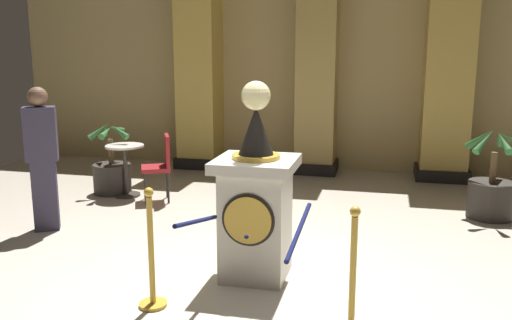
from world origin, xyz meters
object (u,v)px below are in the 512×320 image
at_px(pedestal_clock, 256,203).
at_px(potted_palm_left, 112,173).
at_px(stanchion_near, 152,266).
at_px(bystander_guest, 42,155).
at_px(cafe_table, 125,164).
at_px(cafe_chair_red, 161,162).
at_px(potted_palm_right, 491,193).
at_px(stanchion_far, 352,291).

distance_m(pedestal_clock, potted_palm_left, 3.83).
bearing_deg(stanchion_near, bystander_guest, 143.02).
distance_m(cafe_table, cafe_chair_red, 0.63).
bearing_deg(stanchion_near, pedestal_clock, 49.42).
bearing_deg(bystander_guest, pedestal_clock, -15.01).
height_order(pedestal_clock, cafe_chair_red, pedestal_clock).
bearing_deg(cafe_table, pedestal_clock, -43.03).
bearing_deg(potted_palm_left, cafe_table, -22.08).
xyz_separation_m(potted_palm_right, cafe_chair_red, (-4.47, -0.23, 0.24)).
bearing_deg(pedestal_clock, cafe_chair_red, 130.52).
bearing_deg(pedestal_clock, stanchion_near, -130.58).
relative_size(cafe_table, cafe_chair_red, 0.81).
distance_m(pedestal_clock, cafe_table, 3.52).
bearing_deg(bystander_guest, potted_palm_left, 92.43).
relative_size(stanchion_near, bystander_guest, 0.60).
height_order(pedestal_clock, stanchion_near, pedestal_clock).
xyz_separation_m(pedestal_clock, bystander_guest, (-2.78, 0.75, 0.19)).
bearing_deg(stanchion_far, bystander_guest, 156.27).
relative_size(stanchion_near, stanchion_far, 1.02).
xyz_separation_m(pedestal_clock, stanchion_far, (0.96, -0.90, -0.37)).
xyz_separation_m(stanchion_near, stanchion_far, (1.66, -0.08, -0.01)).
height_order(potted_palm_left, potted_palm_right, potted_palm_right).
bearing_deg(potted_palm_right, cafe_table, -178.68).
distance_m(potted_palm_left, potted_palm_right, 5.38).
height_order(pedestal_clock, cafe_table, pedestal_clock).
bearing_deg(cafe_chair_red, potted_palm_left, 165.51).
bearing_deg(stanchion_near, cafe_table, 120.09).
bearing_deg(potted_palm_right, bystander_guest, -161.59).
xyz_separation_m(stanchion_far, cafe_chair_red, (-2.91, 3.18, 0.22)).
distance_m(pedestal_clock, stanchion_near, 1.14).
height_order(potted_palm_left, cafe_chair_red, potted_palm_left).
distance_m(potted_palm_right, cafe_chair_red, 4.48).
bearing_deg(stanchion_near, potted_palm_right, 45.91).
distance_m(potted_palm_left, bystander_guest, 1.87).
xyz_separation_m(potted_palm_left, bystander_guest, (0.07, -1.77, 0.62)).
distance_m(stanchion_near, cafe_chair_red, 3.34).
relative_size(pedestal_clock, stanchion_far, 1.83).
relative_size(stanchion_near, potted_palm_left, 0.93).
bearing_deg(cafe_chair_red, bystander_guest, -118.60).
xyz_separation_m(potted_palm_left, cafe_chair_red, (0.91, -0.24, 0.27)).
bearing_deg(stanchion_far, potted_palm_right, 65.40).
bearing_deg(cafe_table, bystander_guest, -97.49).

